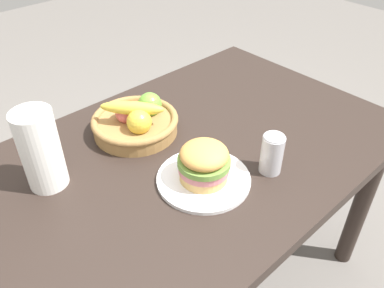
{
  "coord_description": "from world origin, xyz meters",
  "views": [
    {
      "loc": [
        -0.67,
        -0.73,
        1.53
      ],
      "look_at": [
        -0.03,
        -0.04,
        0.81
      ],
      "focal_mm": 37.04,
      "sensor_mm": 36.0,
      "label": 1
    }
  ],
  "objects_px": {
    "sandwich": "(204,162)",
    "fruit_basket": "(136,121)",
    "soda_can": "(272,154)",
    "plate": "(204,179)",
    "paper_towel_roll": "(40,150)"
  },
  "relations": [
    {
      "from": "sandwich",
      "to": "soda_can",
      "type": "distance_m",
      "value": 0.2
    },
    {
      "from": "fruit_basket",
      "to": "paper_towel_roll",
      "type": "xyz_separation_m",
      "value": [
        -0.33,
        -0.03,
        0.07
      ]
    },
    {
      "from": "plate",
      "to": "paper_towel_roll",
      "type": "relative_size",
      "value": 1.14
    },
    {
      "from": "sandwich",
      "to": "soda_can",
      "type": "bearing_deg",
      "value": -29.72
    },
    {
      "from": "sandwich",
      "to": "soda_can",
      "type": "height_order",
      "value": "sandwich"
    },
    {
      "from": "soda_can",
      "to": "fruit_basket",
      "type": "bearing_deg",
      "value": 112.15
    },
    {
      "from": "fruit_basket",
      "to": "paper_towel_roll",
      "type": "distance_m",
      "value": 0.34
    },
    {
      "from": "sandwich",
      "to": "fruit_basket",
      "type": "distance_m",
      "value": 0.33
    },
    {
      "from": "fruit_basket",
      "to": "plate",
      "type": "bearing_deg",
      "value": -90.47
    },
    {
      "from": "plate",
      "to": "soda_can",
      "type": "xyz_separation_m",
      "value": [
        0.18,
        -0.1,
        0.06
      ]
    },
    {
      "from": "plate",
      "to": "paper_towel_roll",
      "type": "height_order",
      "value": "paper_towel_roll"
    },
    {
      "from": "fruit_basket",
      "to": "soda_can",
      "type": "bearing_deg",
      "value": -67.85
    },
    {
      "from": "fruit_basket",
      "to": "paper_towel_roll",
      "type": "relative_size",
      "value": 1.21
    },
    {
      "from": "sandwich",
      "to": "fruit_basket",
      "type": "bearing_deg",
      "value": 89.53
    },
    {
      "from": "soda_can",
      "to": "paper_towel_roll",
      "type": "height_order",
      "value": "paper_towel_roll"
    }
  ]
}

